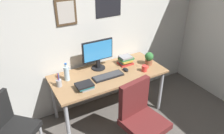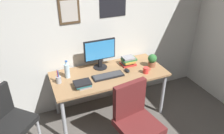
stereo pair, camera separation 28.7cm
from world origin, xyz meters
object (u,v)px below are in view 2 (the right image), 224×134
at_px(keyboard, 108,76).
at_px(computer_mouse, 127,70).
at_px(book_stack_left, 128,61).
at_px(water_bottle, 67,71).
at_px(pen_cup, 59,79).
at_px(potted_plant, 152,60).
at_px(book_stack_right, 83,84).
at_px(monitor, 100,53).
at_px(office_chair, 135,118).
at_px(side_chair, 8,118).
at_px(coffee_mug_near, 146,70).

distance_m(keyboard, computer_mouse, 0.30).
xyz_separation_m(keyboard, book_stack_left, (0.41, 0.20, 0.05)).
xyz_separation_m(water_bottle, pen_cup, (-0.14, -0.09, -0.05)).
xyz_separation_m(potted_plant, book_stack_right, (-1.09, -0.13, -0.07)).
distance_m(water_bottle, pen_cup, 0.17).
height_order(computer_mouse, water_bottle, water_bottle).
relative_size(monitor, water_bottle, 1.82).
xyz_separation_m(office_chair, book_stack_right, (-0.44, 0.58, 0.23)).
distance_m(office_chair, book_stack_left, 0.98).
bearing_deg(computer_mouse, book_stack_left, 58.99).
relative_size(office_chair, potted_plant, 4.87).
bearing_deg(office_chair, pen_cup, 132.13).
relative_size(office_chair, side_chair, 1.09).
xyz_separation_m(coffee_mug_near, pen_cup, (-1.18, 0.22, 0.01)).
distance_m(pen_cup, book_stack_right, 0.34).
bearing_deg(book_stack_left, coffee_mug_near, -69.24).
xyz_separation_m(side_chair, computer_mouse, (1.61, 0.10, 0.24)).
bearing_deg(keyboard, book_stack_left, 26.40).
bearing_deg(computer_mouse, water_bottle, 167.97).
bearing_deg(computer_mouse, office_chair, -108.58).
bearing_deg(water_bottle, coffee_mug_near, -16.67).
bearing_deg(coffee_mug_near, book_stack_left, 110.76).
distance_m(office_chair, monitor, 1.06).
xyz_separation_m(office_chair, potted_plant, (0.64, 0.70, 0.30)).
bearing_deg(pen_cup, keyboard, -9.27).
xyz_separation_m(water_bottle, coffee_mug_near, (1.04, -0.31, -0.06)).
relative_size(potted_plant, pen_cup, 0.98).
bearing_deg(monitor, potted_plant, -19.96).
xyz_separation_m(keyboard, potted_plant, (0.71, 0.02, 0.09)).
relative_size(coffee_mug_near, potted_plant, 0.60).
bearing_deg(computer_mouse, monitor, 140.29).
xyz_separation_m(monitor, water_bottle, (-0.50, -0.09, -0.13)).
bearing_deg(coffee_mug_near, computer_mouse, 148.69).
height_order(pen_cup, book_stack_right, pen_cup).
distance_m(monitor, keyboard, 0.36).
height_order(potted_plant, book_stack_left, potted_plant).
distance_m(computer_mouse, pen_cup, 0.95).
bearing_deg(monitor, book_stack_right, -133.84).
height_order(side_chair, coffee_mug_near, side_chair).
bearing_deg(book_stack_right, coffee_mug_near, -0.66).
bearing_deg(side_chair, office_chair, -23.69).
relative_size(keyboard, water_bottle, 1.70).
height_order(keyboard, pen_cup, pen_cup).
distance_m(office_chair, side_chair, 1.50).
bearing_deg(keyboard, pen_cup, 170.73).
relative_size(side_chair, computer_mouse, 7.95).
distance_m(office_chair, computer_mouse, 0.77).
relative_size(side_chair, water_bottle, 3.47).
relative_size(book_stack_left, book_stack_right, 1.03).
relative_size(side_chair, potted_plant, 4.49).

